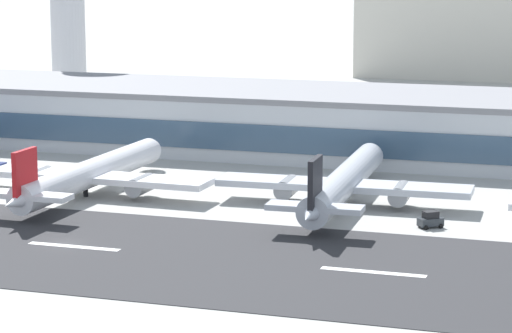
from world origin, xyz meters
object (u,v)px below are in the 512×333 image
Objects in this scene: terminal_building at (307,121)px; airliner_black_tail_gate_2 at (342,184)px; airliner_red_tail_gate_1 at (86,175)px; service_baggage_tug_1 at (430,220)px.

airliner_black_tail_gate_2 is (16.59, -41.66, -2.37)m from terminal_building.
terminal_building is 50.79m from airliner_red_tail_gate_1.
airliner_red_tail_gate_1 is at bearing 135.80° from service_baggage_tug_1.
terminal_building is 2.99× the size of airliner_black_tail_gate_2.
airliner_red_tail_gate_1 is 51.44m from service_baggage_tug_1.
airliner_red_tail_gate_1 is at bearing -114.11° from terminal_building.
airliner_black_tail_gate_2 is 13.81× the size of service_baggage_tug_1.
terminal_building is 59.06m from service_baggage_tug_1.
airliner_red_tail_gate_1 is (-20.72, -46.30, -2.47)m from terminal_building.
airliner_red_tail_gate_1 is 37.60m from airliner_black_tail_gate_2.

